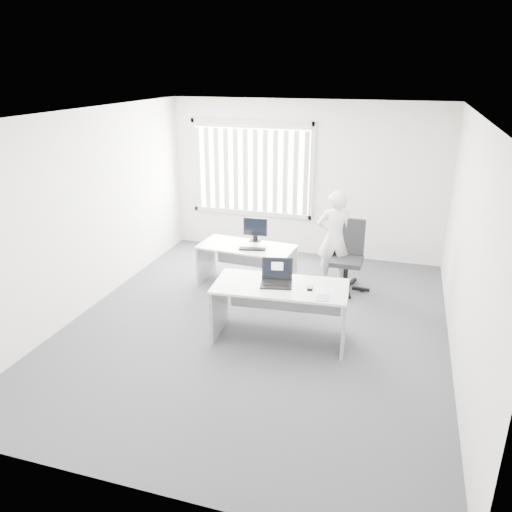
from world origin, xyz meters
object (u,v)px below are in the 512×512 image
(desk_near, at_px, (280,300))
(laptop, at_px, (276,274))
(desk_far, at_px, (247,257))
(office_chair, at_px, (346,268))
(person, at_px, (335,238))
(monitor, at_px, (255,230))

(desk_near, xyz_separation_m, laptop, (-0.05, -0.02, 0.36))
(desk_far, bearing_deg, desk_near, -53.38)
(office_chair, xyz_separation_m, person, (-0.23, 0.14, 0.43))
(desk_near, bearing_deg, monitor, 111.98)
(laptop, bearing_deg, desk_far, 109.49)
(person, xyz_separation_m, laptop, (-0.43, -2.00, 0.14))
(office_chair, distance_m, monitor, 1.57)
(laptop, bearing_deg, desk_near, 13.84)
(desk_near, relative_size, desk_far, 1.12)
(office_chair, height_order, laptop, office_chair)
(desk_far, bearing_deg, laptop, -55.24)
(desk_far, xyz_separation_m, laptop, (0.88, -1.50, 0.42))
(desk_near, height_order, desk_far, desk_near)
(desk_far, relative_size, office_chair, 1.38)
(person, bearing_deg, monitor, -0.43)
(laptop, bearing_deg, person, 67.05)
(monitor, bearing_deg, laptop, -68.06)
(desk_near, height_order, monitor, monitor)
(desk_far, distance_m, laptop, 1.79)
(laptop, bearing_deg, office_chair, 59.62)
(monitor, bearing_deg, desk_far, -106.13)
(laptop, bearing_deg, monitor, 103.98)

